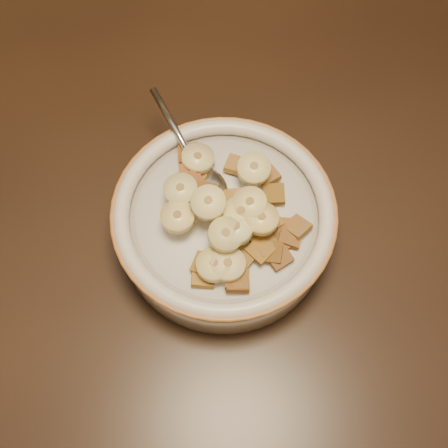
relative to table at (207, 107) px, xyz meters
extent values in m
cube|color=#422816|center=(0.00, 0.00, -0.78)|extent=(4.00, 4.50, 0.10)
cube|color=black|center=(0.00, 0.00, 0.00)|extent=(1.42, 0.93, 0.04)
cylinder|color=beige|center=(-0.02, -0.17, 0.04)|extent=(0.20, 0.20, 0.05)
cylinder|color=white|center=(-0.02, -0.17, 0.07)|extent=(0.17, 0.17, 0.00)
ellipsoid|color=#AAAAAF|center=(-0.03, -0.14, 0.07)|extent=(0.05, 0.06, 0.01)
cube|color=brown|center=(0.02, -0.19, 0.08)|extent=(0.03, 0.03, 0.01)
cube|color=#99681F|center=(-0.03, -0.12, 0.08)|extent=(0.03, 0.03, 0.01)
cube|color=brown|center=(-0.03, -0.17, 0.09)|extent=(0.03, 0.03, 0.01)
cube|color=brown|center=(-0.03, -0.16, 0.09)|extent=(0.03, 0.03, 0.01)
cube|color=olive|center=(0.00, -0.17, 0.09)|extent=(0.02, 0.02, 0.01)
cube|color=brown|center=(0.04, -0.20, 0.08)|extent=(0.03, 0.03, 0.01)
cube|color=brown|center=(0.04, -0.21, 0.08)|extent=(0.03, 0.03, 0.01)
cube|color=brown|center=(0.02, -0.22, 0.08)|extent=(0.03, 0.03, 0.01)
cube|color=brown|center=(-0.02, -0.17, 0.10)|extent=(0.02, 0.02, 0.01)
cube|color=#623711|center=(-0.04, -0.11, 0.08)|extent=(0.02, 0.02, 0.01)
cube|color=#9C5B1D|center=(0.00, -0.18, 0.09)|extent=(0.02, 0.02, 0.01)
cube|color=brown|center=(-0.02, -0.24, 0.08)|extent=(0.02, 0.02, 0.01)
cube|color=brown|center=(-0.04, -0.14, 0.08)|extent=(0.03, 0.03, 0.01)
cube|color=brown|center=(-0.03, -0.11, 0.07)|extent=(0.02, 0.03, 0.01)
cube|color=brown|center=(-0.04, -0.13, 0.08)|extent=(0.02, 0.02, 0.01)
cube|color=brown|center=(0.01, -0.22, 0.08)|extent=(0.03, 0.03, 0.01)
cube|color=brown|center=(-0.01, -0.22, 0.08)|extent=(0.03, 0.03, 0.01)
cube|color=brown|center=(0.03, -0.17, 0.08)|extent=(0.02, 0.02, 0.01)
cube|color=brown|center=(0.05, -0.20, 0.08)|extent=(0.03, 0.03, 0.01)
cube|color=brown|center=(-0.02, -0.24, 0.08)|extent=(0.03, 0.03, 0.01)
cube|color=olive|center=(-0.05, -0.23, 0.07)|extent=(0.02, 0.02, 0.01)
cube|color=brown|center=(0.01, -0.21, 0.08)|extent=(0.03, 0.03, 0.01)
cube|color=brown|center=(0.02, -0.22, 0.08)|extent=(0.03, 0.03, 0.01)
cube|color=brown|center=(-0.04, -0.22, 0.08)|extent=(0.03, 0.03, 0.01)
cube|color=brown|center=(0.03, -0.15, 0.08)|extent=(0.03, 0.03, 0.01)
cube|color=olive|center=(0.01, -0.13, 0.08)|extent=(0.03, 0.03, 0.01)
cube|color=brown|center=(-0.04, -0.15, 0.08)|extent=(0.03, 0.03, 0.01)
cube|color=brown|center=(0.02, -0.23, 0.08)|extent=(0.03, 0.03, 0.01)
cylinder|color=#FFEBA3|center=(-0.03, -0.12, 0.09)|extent=(0.03, 0.03, 0.02)
cylinder|color=#E7C77F|center=(0.00, -0.18, 0.10)|extent=(0.04, 0.04, 0.02)
cylinder|color=#E6D475|center=(-0.03, -0.18, 0.11)|extent=(0.04, 0.04, 0.02)
cylinder|color=#FADC90|center=(-0.03, -0.23, 0.09)|extent=(0.04, 0.04, 0.01)
cylinder|color=#FDDD7B|center=(-0.06, -0.18, 0.09)|extent=(0.04, 0.04, 0.01)
cylinder|color=#FFEC89|center=(0.02, -0.15, 0.10)|extent=(0.04, 0.04, 0.01)
cylinder|color=#E8D57A|center=(0.00, -0.19, 0.10)|extent=(0.04, 0.04, 0.01)
cylinder|color=#CFC58B|center=(-0.01, -0.20, 0.10)|extent=(0.04, 0.04, 0.01)
cylinder|color=tan|center=(-0.02, -0.21, 0.10)|extent=(0.03, 0.03, 0.02)
cylinder|color=#F0E182|center=(-0.04, -0.23, 0.09)|extent=(0.04, 0.04, 0.01)
cylinder|color=#F0E591|center=(-0.05, -0.15, 0.09)|extent=(0.04, 0.04, 0.01)
cylinder|color=#E8CD70|center=(0.01, -0.20, 0.10)|extent=(0.04, 0.04, 0.01)
camera|label=1|loc=(-0.07, -0.43, 0.59)|focal=50.00mm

